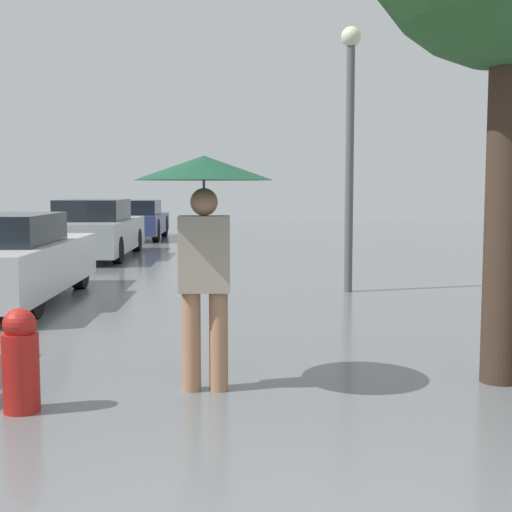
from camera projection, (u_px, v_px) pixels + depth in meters
pedestrian at (204, 203)px, 5.41m from camera, size 1.05×1.05×1.82m
parked_car_third at (95, 231)px, 16.08m from camera, size 1.62×4.51×1.31m
parked_car_farthest at (136, 220)px, 21.82m from camera, size 1.68×3.81×1.20m
street_lamp at (350, 129)px, 10.57m from camera, size 0.29×0.29×3.93m
fire_hydrant at (21, 361)px, 4.99m from camera, size 0.26×0.26×0.74m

